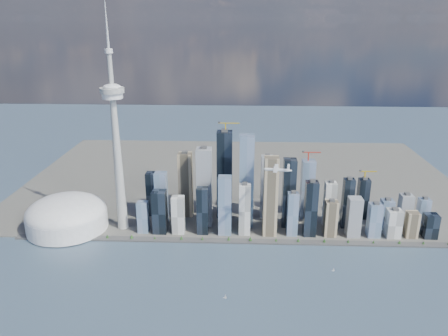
{
  "coord_description": "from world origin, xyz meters",
  "views": [
    {
      "loc": [
        0.78,
        -690.76,
        511.92
      ],
      "look_at": [
        -38.4,
        260.0,
        185.55
      ],
      "focal_mm": 35.0,
      "sensor_mm": 36.0,
      "label": 1
    }
  ],
  "objects_px": {
    "dome_stadium": "(67,215)",
    "sailboat_west": "(225,297)",
    "sailboat_east": "(333,270)",
    "airplane": "(277,169)",
    "needle_tower": "(116,140)"
  },
  "relations": [
    {
      "from": "dome_stadium",
      "to": "sailboat_west",
      "type": "xyz_separation_m",
      "value": [
        413.56,
        -275.56,
        -36.23
      ]
    },
    {
      "from": "dome_stadium",
      "to": "sailboat_west",
      "type": "distance_m",
      "value": 498.27
    },
    {
      "from": "needle_tower",
      "to": "sailboat_west",
      "type": "height_order",
      "value": "needle_tower"
    },
    {
      "from": "airplane",
      "to": "sailboat_east",
      "type": "distance_m",
      "value": 246.03
    },
    {
      "from": "sailboat_west",
      "to": "sailboat_east",
      "type": "distance_m",
      "value": 251.24
    },
    {
      "from": "sailboat_east",
      "to": "needle_tower",
      "type": "bearing_deg",
      "value": 163.08
    },
    {
      "from": "needle_tower",
      "to": "sailboat_east",
      "type": "xyz_separation_m",
      "value": [
        501.56,
        -180.05,
        -233.23
      ]
    },
    {
      "from": "airplane",
      "to": "sailboat_east",
      "type": "relative_size",
      "value": 7.77
    },
    {
      "from": "needle_tower",
      "to": "sailboat_east",
      "type": "distance_m",
      "value": 581.7
    },
    {
      "from": "dome_stadium",
      "to": "sailboat_east",
      "type": "height_order",
      "value": "dome_stadium"
    },
    {
      "from": "dome_stadium",
      "to": "sailboat_west",
      "type": "height_order",
      "value": "dome_stadium"
    },
    {
      "from": "sailboat_west",
      "to": "sailboat_east",
      "type": "bearing_deg",
      "value": 44.41
    },
    {
      "from": "airplane",
      "to": "sailboat_east",
      "type": "bearing_deg",
      "value": -25.03
    },
    {
      "from": "sailboat_east",
      "to": "airplane",
      "type": "bearing_deg",
      "value": 150.11
    },
    {
      "from": "airplane",
      "to": "sailboat_west",
      "type": "distance_m",
      "value": 290.58
    }
  ]
}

